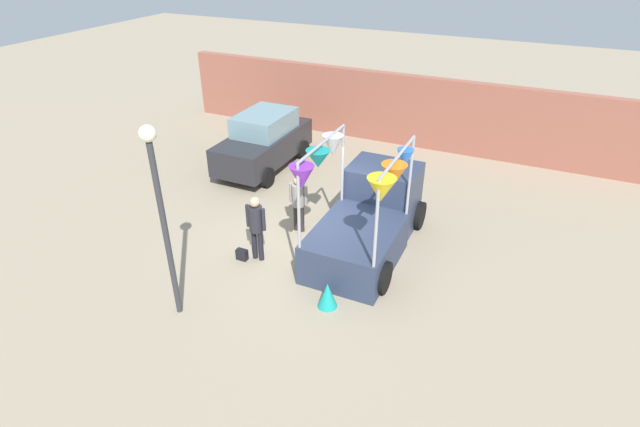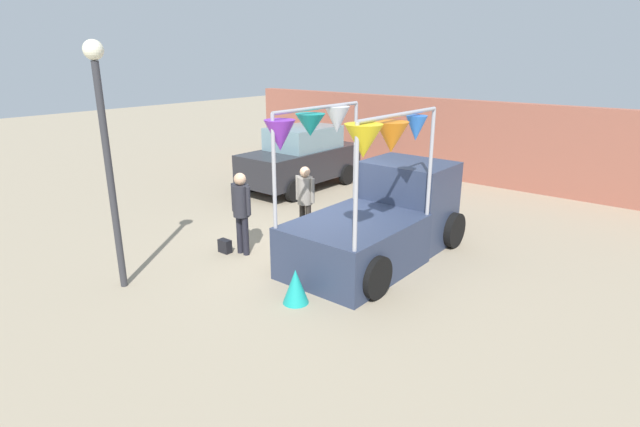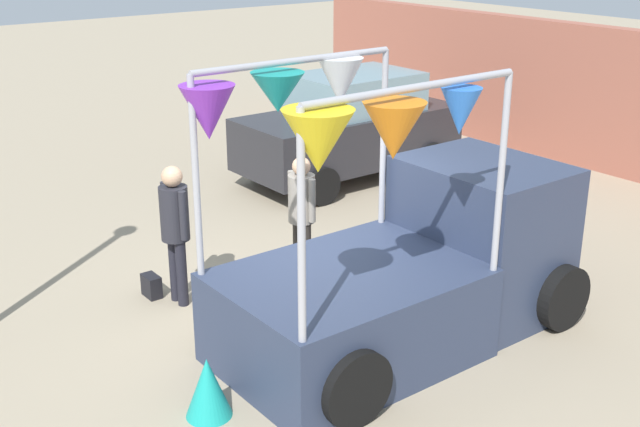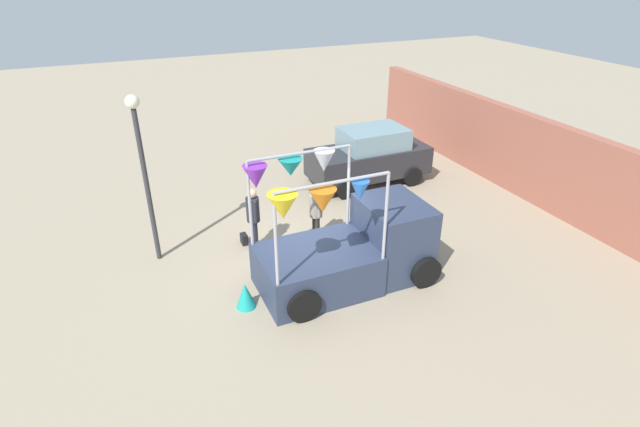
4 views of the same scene
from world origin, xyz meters
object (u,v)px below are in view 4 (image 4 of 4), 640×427
at_px(parked_car, 369,156).
at_px(handbag, 244,239).
at_px(folded_kite_bundle_teal, 246,295).
at_px(person_vendor, 316,209).
at_px(street_lamp, 142,158).
at_px(person_customer, 253,213).
at_px(vendor_truck, 355,246).

height_order(parked_car, handbag, parked_car).
height_order(parked_car, folded_kite_bundle_teal, parked_car).
bearing_deg(person_vendor, street_lamp, -102.09).
bearing_deg(handbag, person_customer, 29.74).
height_order(person_vendor, street_lamp, street_lamp).
height_order(handbag, street_lamp, street_lamp).
bearing_deg(vendor_truck, person_customer, -142.06).
height_order(person_vendor, folded_kite_bundle_teal, person_vendor).
bearing_deg(street_lamp, handbag, 85.10).
bearing_deg(vendor_truck, street_lamp, -123.93).
distance_m(handbag, folded_kite_bundle_teal, 2.74).
bearing_deg(folded_kite_bundle_teal, vendor_truck, 90.63).
height_order(vendor_truck, person_customer, vendor_truck).
height_order(street_lamp, folded_kite_bundle_teal, street_lamp).
relative_size(person_customer, street_lamp, 0.41).
xyz_separation_m(street_lamp, folded_kite_bundle_teal, (2.83, 1.48, -2.42)).
xyz_separation_m(person_customer, handbag, (-0.35, -0.20, -0.91)).
height_order(person_customer, folded_kite_bundle_teal, person_customer).
xyz_separation_m(vendor_truck, handbag, (-2.61, -1.96, -0.76)).
bearing_deg(handbag, parked_car, 114.23).
relative_size(handbag, folded_kite_bundle_teal, 0.47).
relative_size(person_vendor, folded_kite_bundle_teal, 2.71).
relative_size(person_customer, folded_kite_bundle_teal, 2.88).
xyz_separation_m(person_customer, street_lamp, (-0.54, -2.40, 1.67)).
distance_m(handbag, street_lamp, 3.40).
bearing_deg(handbag, vendor_truck, 36.93).
bearing_deg(vendor_truck, person_vendor, -175.59).
bearing_deg(folded_kite_bundle_teal, parked_car, 130.48).
distance_m(vendor_truck, handbag, 3.35).
bearing_deg(parked_car, person_vendor, -47.62).
xyz_separation_m(vendor_truck, street_lamp, (-2.80, -4.16, 1.82)).
bearing_deg(parked_car, person_customer, -61.58).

